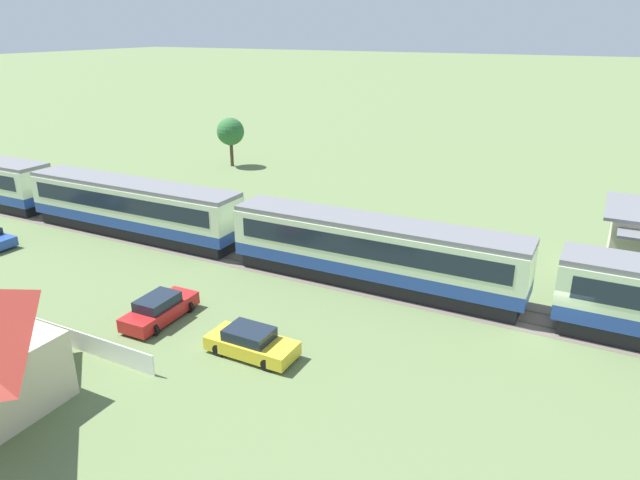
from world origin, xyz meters
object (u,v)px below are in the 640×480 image
Objects in this scene: passenger_train at (378,250)px; parked_car_red at (160,309)px; yard_tree_0 at (230,132)px; parked_car_yellow at (251,343)px.

passenger_train reaches higher than parked_car_red.
parked_car_red is at bearing -60.67° from yard_tree_0.
parked_car_red is at bearing 174.78° from parked_car_yellow.
yard_tree_0 is (-23.61, 31.57, 3.16)m from parked_car_yellow.
parked_car_yellow is at bearing -103.49° from passenger_train.
parked_car_red is 35.66m from yard_tree_0.
parked_car_red is 0.85× the size of yard_tree_0.
parked_car_red is (-6.21, 0.61, 0.02)m from parked_car_yellow.
yard_tree_0 reaches higher than parked_car_red.
yard_tree_0 is (-17.40, 30.97, 3.13)m from parked_car_red.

